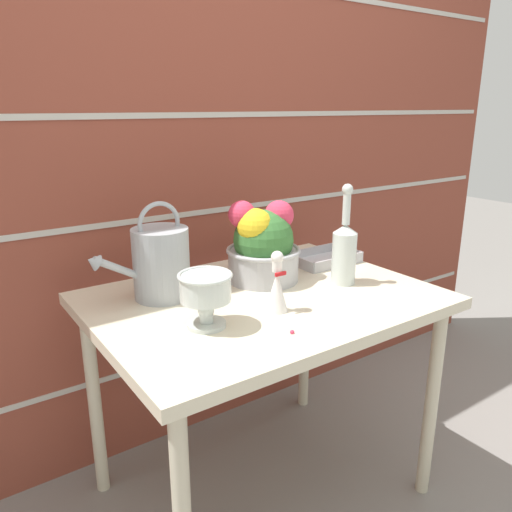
# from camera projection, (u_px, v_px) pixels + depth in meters

# --- Properties ---
(ground_plane) EXTENTS (12.00, 12.00, 0.00)m
(ground_plane) POSITION_uv_depth(u_px,v_px,m) (262.00, 488.00, 1.78)
(ground_plane) COLOR gray
(brick_wall) EXTENTS (3.60, 0.08, 2.20)m
(brick_wall) POSITION_uv_depth(u_px,v_px,m) (184.00, 165.00, 1.87)
(brick_wall) COLOR brown
(brick_wall) RESTS_ON ground_plane
(patio_table) EXTENTS (1.05, 0.78, 0.74)m
(patio_table) POSITION_uv_depth(u_px,v_px,m) (263.00, 318.00, 1.59)
(patio_table) COLOR beige
(patio_table) RESTS_ON ground_plane
(watering_can) EXTENTS (0.32, 0.17, 0.30)m
(watering_can) POSITION_uv_depth(u_px,v_px,m) (160.00, 262.00, 1.52)
(watering_can) COLOR #9EA3A8
(watering_can) RESTS_ON patio_table
(crystal_pedestal_bowl) EXTENTS (0.15, 0.15, 0.15)m
(crystal_pedestal_bowl) POSITION_uv_depth(u_px,v_px,m) (205.00, 291.00, 1.32)
(crystal_pedestal_bowl) COLOR silver
(crystal_pedestal_bowl) RESTS_ON patio_table
(flower_planter) EXTENTS (0.25, 0.25, 0.28)m
(flower_planter) POSITION_uv_depth(u_px,v_px,m) (263.00, 245.00, 1.67)
(flower_planter) COLOR #ADADB2
(flower_planter) RESTS_ON patio_table
(glass_decanter) EXTENTS (0.08, 0.08, 0.34)m
(glass_decanter) POSITION_uv_depth(u_px,v_px,m) (344.00, 250.00, 1.65)
(glass_decanter) COLOR silver
(glass_decanter) RESTS_ON patio_table
(figurine_vase) EXTENTS (0.07, 0.07, 0.18)m
(figurine_vase) POSITION_uv_depth(u_px,v_px,m) (277.00, 287.00, 1.43)
(figurine_vase) COLOR white
(figurine_vase) RESTS_ON patio_table
(wire_tray) EXTENTS (0.25, 0.17, 0.04)m
(wire_tray) POSITION_uv_depth(u_px,v_px,m) (324.00, 259.00, 1.90)
(wire_tray) COLOR #B7B7BC
(wire_tray) RESTS_ON patio_table
(fallen_petal) EXTENTS (0.01, 0.01, 0.01)m
(fallen_petal) POSITION_uv_depth(u_px,v_px,m) (292.00, 332.00, 1.31)
(fallen_petal) COLOR #E03856
(fallen_petal) RESTS_ON patio_table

